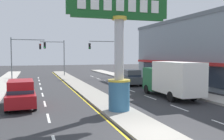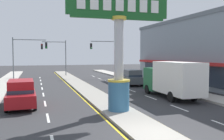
{
  "view_description": "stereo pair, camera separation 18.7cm",
  "coord_description": "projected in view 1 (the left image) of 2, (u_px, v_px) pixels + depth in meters",
  "views": [
    {
      "loc": [
        -5.23,
        -9.77,
        3.69
      ],
      "look_at": [
        0.23,
        7.02,
        2.6
      ],
      "focal_mm": 39.19,
      "sensor_mm": 36.0,
      "label": 1
    },
    {
      "loc": [
        -5.05,
        -9.83,
        3.69
      ],
      "look_at": [
        0.23,
        7.02,
        2.6
      ],
      "focal_mm": 39.19,
      "sensor_mm": 36.0,
      "label": 2
    }
  ],
  "objects": [
    {
      "name": "median_strip",
      "position": [
        81.0,
        86.0,
        28.2
      ],
      "size": [
        2.24,
        52.0,
        0.14
      ],
      "primitive_type": "cube",
      "color": "gray",
      "rests_on": "ground"
    },
    {
      "name": "traffic_light_median_far",
      "position": [
        55.0,
        52.0,
        41.64
      ],
      "size": [
        4.2,
        0.46,
        6.2
      ],
      "color": "slate",
      "rests_on": "ground"
    },
    {
      "name": "district_sign",
      "position": [
        119.0,
        53.0,
        15.48
      ],
      "size": [
        6.64,
        1.42,
        7.56
      ],
      "color": "#33668C",
      "rests_on": "median_strip"
    },
    {
      "name": "traffic_light_right_side",
      "position": [
        107.0,
        52.0,
        40.15
      ],
      "size": [
        4.86,
        0.46,
        6.2
      ],
      "color": "slate",
      "rests_on": "ground"
    },
    {
      "name": "pedestrian_near_kerb",
      "position": [
        196.0,
        83.0,
        22.02
      ],
      "size": [
        0.44,
        0.44,
        1.7
      ],
      "color": "#336B3D",
      "rests_on": "sidewalk_right"
    },
    {
      "name": "sidewalk_right",
      "position": [
        158.0,
        85.0,
        29.05
      ],
      "size": [
        2.42,
        60.0,
        0.18
      ],
      "primitive_type": "cube",
      "color": "#ADA89E",
      "rests_on": "ground"
    },
    {
      "name": "suv_near_left_lane",
      "position": [
        130.0,
        77.0,
        29.94
      ],
      "size": [
        2.01,
        4.62,
        1.9
      ],
      "color": "#4C5156",
      "rests_on": "ground"
    },
    {
      "name": "storefront_right",
      "position": [
        205.0,
        52.0,
        30.83
      ],
      "size": [
        8.68,
        23.87,
        8.22
      ],
      "color": "gray",
      "rests_on": "ground"
    },
    {
      "name": "lane_markings",
      "position": [
        83.0,
        88.0,
        26.92
      ],
      "size": [
        8.98,
        52.0,
        0.01
      ],
      "color": "silver",
      "rests_on": "ground"
    },
    {
      "name": "traffic_light_left_side",
      "position": [
        24.0,
        51.0,
        35.34
      ],
      "size": [
        4.86,
        0.46,
        6.2
      ],
      "color": "slate",
      "rests_on": "ground"
    },
    {
      "name": "box_truck_near_right_lane",
      "position": [
        172.0,
        78.0,
        20.86
      ],
      "size": [
        2.29,
        6.92,
        3.12
      ],
      "color": "#14562D",
      "rests_on": "ground"
    },
    {
      "name": "suv_far_right_lane",
      "position": [
        21.0,
        93.0,
        17.22
      ],
      "size": [
        2.1,
        4.67,
        1.9
      ],
      "color": "maroon",
      "rests_on": "ground"
    },
    {
      "name": "ground_plane",
      "position": [
        155.0,
        136.0,
        11.12
      ],
      "size": [
        160.0,
        160.0,
        0.0
      ],
      "primitive_type": "plane",
      "color": "#303033"
    }
  ]
}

